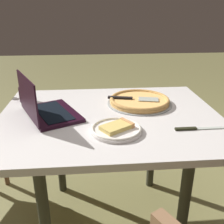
# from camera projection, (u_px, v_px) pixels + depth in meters

# --- Properties ---
(ground_plane) EXTENTS (12.00, 12.00, 0.00)m
(ground_plane) POSITION_uv_depth(u_px,v_px,m) (110.00, 220.00, 1.68)
(ground_plane) COLOR olive
(dining_table) EXTENTS (1.18, 0.93, 0.74)m
(dining_table) POSITION_uv_depth(u_px,v_px,m) (110.00, 129.00, 1.42)
(dining_table) COLOR silver
(dining_table) RESTS_ON ground_plane
(laptop) EXTENTS (0.36, 0.41, 0.23)m
(laptop) POSITION_uv_depth(u_px,v_px,m) (45.00, 108.00, 1.35)
(laptop) COLOR black
(laptop) RESTS_ON dining_table
(pizza_plate) EXTENTS (0.24, 0.24, 0.04)m
(pizza_plate) POSITION_uv_depth(u_px,v_px,m) (117.00, 129.00, 1.20)
(pizza_plate) COLOR white
(pizza_plate) RESTS_ON dining_table
(pizza_tray) EXTENTS (0.38, 0.38, 0.04)m
(pizza_tray) POSITION_uv_depth(u_px,v_px,m) (139.00, 101.00, 1.54)
(pizza_tray) COLOR #959D9E
(pizza_tray) RESTS_ON dining_table
(table_knife) EXTENTS (0.25, 0.02, 0.01)m
(table_knife) POSITION_uv_depth(u_px,v_px,m) (195.00, 129.00, 1.23)
(table_knife) COLOR beige
(table_knife) RESTS_ON dining_table
(drink_cup) EXTENTS (0.07, 0.07, 0.09)m
(drink_cup) POSITION_uv_depth(u_px,v_px,m) (25.00, 94.00, 1.57)
(drink_cup) COLOR black
(drink_cup) RESTS_ON dining_table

